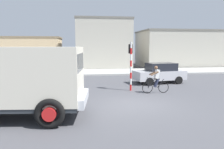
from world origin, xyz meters
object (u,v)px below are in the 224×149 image
(cyclist, at_px, (156,79))
(traffic_light_pole, at_px, (131,59))
(car_red_near, at_px, (160,73))
(truck_foreground, at_px, (17,78))

(cyclist, height_order, traffic_light_pole, traffic_light_pole)
(traffic_light_pole, relative_size, car_red_near, 0.76)
(truck_foreground, height_order, car_red_near, truck_foreground)
(truck_foreground, height_order, cyclist, truck_foreground)
(traffic_light_pole, bearing_deg, truck_foreground, -139.41)
(cyclist, distance_m, car_red_near, 3.94)
(truck_foreground, relative_size, cyclist, 3.26)
(truck_foreground, relative_size, traffic_light_pole, 1.76)
(car_red_near, bearing_deg, cyclist, -113.11)
(truck_foreground, xyz_separation_m, cyclist, (7.15, 3.85, -0.80))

